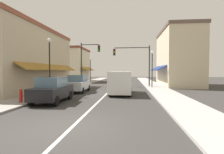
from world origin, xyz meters
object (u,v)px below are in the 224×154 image
object	(u,v)px
traffic_signal_left_corner	(87,58)
parked_car_nearest_left	(53,90)
street_lamp_left_near	(50,57)
street_lamp_right_mid	(152,63)
traffic_signal_mast_arm	(137,59)
street_lamp_left_far	(90,66)
parked_car_second_left	(78,84)
van_in_lane	(121,82)
fire_hydrant	(21,96)

from	to	relation	value
traffic_signal_left_corner	parked_car_nearest_left	bearing A→B (deg)	-86.48
street_lamp_left_near	street_lamp_right_mid	distance (m)	12.43
traffic_signal_mast_arm	street_lamp_left_far	size ratio (longest dim) A/B	1.25
traffic_signal_mast_arm	street_lamp_left_far	world-z (taller)	traffic_signal_mast_arm
parked_car_second_left	street_lamp_right_mid	xyz separation A→B (m)	(8.06, 4.92, 2.29)
parked_car_second_left	traffic_signal_mast_arm	bearing A→B (deg)	45.90
van_in_lane	fire_hydrant	xyz separation A→B (m)	(-6.29, -5.73, -0.60)
parked_car_nearest_left	street_lamp_right_mid	world-z (taller)	street_lamp_right_mid
van_in_lane	traffic_signal_mast_arm	bearing A→B (deg)	76.95
street_lamp_right_mid	street_lamp_left_far	world-z (taller)	street_lamp_right_mid
street_lamp_left_far	traffic_signal_left_corner	bearing A→B (deg)	-81.21
traffic_signal_left_corner	fire_hydrant	world-z (taller)	traffic_signal_left_corner
van_in_lane	traffic_signal_mast_arm	distance (m)	8.30
traffic_signal_left_corner	fire_hydrant	xyz separation A→B (m)	(-1.01, -13.98, -3.48)
parked_car_second_left	street_lamp_left_near	size ratio (longest dim) A/B	0.81
street_lamp_left_far	fire_hydrant	distance (m)	20.34
parked_car_nearest_left	street_lamp_left_far	distance (m)	19.56
traffic_signal_mast_arm	traffic_signal_left_corner	xyz separation A→B (m)	(-7.01, 0.58, 0.21)
traffic_signal_mast_arm	fire_hydrant	xyz separation A→B (m)	(-8.02, -13.40, -3.27)
parked_car_second_left	fire_hydrant	world-z (taller)	parked_car_second_left
van_in_lane	traffic_signal_mast_arm	size ratio (longest dim) A/B	0.93
street_lamp_left_near	street_lamp_right_mid	world-z (taller)	street_lamp_left_near
parked_car_second_left	van_in_lane	size ratio (longest dim) A/B	0.80
traffic_signal_mast_arm	street_lamp_left_far	bearing A→B (deg)	139.59
parked_car_second_left	fire_hydrant	bearing A→B (deg)	-106.35
traffic_signal_left_corner	street_lamp_left_near	distance (m)	9.94
van_in_lane	street_lamp_left_near	world-z (taller)	street_lamp_left_near
traffic_signal_mast_arm	street_lamp_left_far	distance (m)	10.50
traffic_signal_left_corner	street_lamp_left_far	xyz separation A→B (m)	(-0.96, 6.21, -0.99)
street_lamp_left_far	parked_car_second_left	bearing A→B (deg)	-82.36
street_lamp_left_far	parked_car_nearest_left	bearing A→B (deg)	-84.78
traffic_signal_mast_arm	traffic_signal_left_corner	world-z (taller)	traffic_signal_left_corner
parked_car_second_left	traffic_signal_left_corner	bearing A→B (deg)	95.53
parked_car_nearest_left	street_lamp_left_near	size ratio (longest dim) A/B	0.82
traffic_signal_left_corner	street_lamp_right_mid	world-z (taller)	traffic_signal_left_corner
parked_car_second_left	street_lamp_left_far	world-z (taller)	street_lamp_left_far
traffic_signal_left_corner	street_lamp_left_far	size ratio (longest dim) A/B	1.38
fire_hydrant	parked_car_second_left	bearing A→B (deg)	74.76
parked_car_nearest_left	van_in_lane	bearing A→B (deg)	46.13
parked_car_second_left	street_lamp_left_near	xyz separation A→B (m)	(-1.77, -2.67, 2.51)
street_lamp_left_near	street_lamp_left_far	size ratio (longest dim) A/B	1.14
traffic_signal_mast_arm	fire_hydrant	size ratio (longest dim) A/B	6.42
traffic_signal_mast_arm	street_lamp_right_mid	distance (m)	2.63
street_lamp_left_far	fire_hydrant	world-z (taller)	street_lamp_left_far
parked_car_nearest_left	traffic_signal_mast_arm	world-z (taller)	traffic_signal_mast_arm
street_lamp_left_near	street_lamp_left_far	distance (m)	16.09
parked_car_second_left	traffic_signal_mast_arm	xyz separation A→B (m)	(6.17, 6.62, 2.94)
parked_car_nearest_left	fire_hydrant	bearing A→B (deg)	-156.93
traffic_signal_mast_arm	fire_hydrant	distance (m)	15.96
street_lamp_right_mid	street_lamp_left_near	bearing A→B (deg)	-142.35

